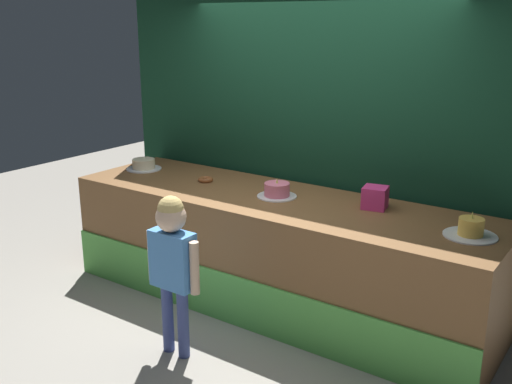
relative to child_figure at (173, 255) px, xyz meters
The scene contains 9 objects.
ground_plane 0.98m from the child_figure, 77.00° to the left, with size 12.00×12.00×0.00m, color gray.
stage_platform 1.15m from the child_figure, 82.98° to the left, with size 3.71×1.05×0.94m.
curtain_backdrop 1.84m from the child_figure, 85.51° to the left, with size 4.18×0.08×2.82m, color #113823.
child_figure is the anchor object (origin of this frame).
pink_box 1.62m from the child_figure, 54.76° to the left, with size 0.18×0.18×0.17m, color #E43783.
donut 1.34m from the child_figure, 119.46° to the left, with size 0.14×0.14×0.04m, color brown.
cake_left 1.86m from the child_figure, 141.15° to the left, with size 0.34×0.34×0.10m.
cake_center 1.15m from the child_figure, 83.15° to the left, with size 0.33×0.33×0.16m.
cake_right 2.04m from the child_figure, 32.74° to the left, with size 0.36×0.36×0.18m.
Camera 1 is at (2.52, -3.37, 2.35)m, focal length 41.23 mm.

